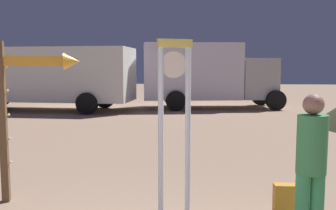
{
  "coord_description": "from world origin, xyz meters",
  "views": [
    {
      "loc": [
        0.75,
        -2.41,
        1.93
      ],
      "look_at": [
        0.19,
        4.56,
        1.2
      ],
      "focal_mm": 38.79,
      "sensor_mm": 36.0,
      "label": 1
    }
  ],
  "objects": [
    {
      "name": "person_near_clock",
      "position": [
        1.97,
        1.49,
        0.92
      ],
      "size": [
        0.32,
        0.32,
        1.65
      ],
      "color": "#3B9C5E",
      "rests_on": "ground_plane"
    },
    {
      "name": "box_truck_near",
      "position": [
        -5.55,
        13.39,
        1.54
      ],
      "size": [
        7.48,
        3.0,
        2.79
      ],
      "color": "white",
      "rests_on": "ground_plane"
    },
    {
      "name": "standing_clock",
      "position": [
        0.47,
        2.07,
        1.35
      ],
      "size": [
        0.44,
        0.24,
        2.27
      ],
      "color": "white",
      "rests_on": "ground_plane"
    },
    {
      "name": "box_truck_far",
      "position": [
        1.12,
        14.93,
        1.64
      ],
      "size": [
        6.65,
        3.23,
        3.03
      ],
      "color": "white",
      "rests_on": "ground_plane"
    },
    {
      "name": "arrow_sign",
      "position": [
        -1.62,
        2.55,
        1.56
      ],
      "size": [
        1.13,
        0.45,
        2.29
      ],
      "color": "brown",
      "rests_on": "ground_plane"
    },
    {
      "name": "backpack",
      "position": [
        1.89,
        2.11,
        0.23
      ],
      "size": [
        0.33,
        0.19,
        0.47
      ],
      "color": "orange",
      "rests_on": "ground_plane"
    }
  ]
}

